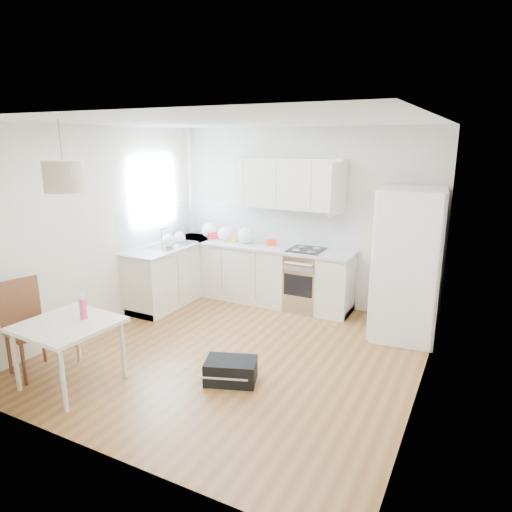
% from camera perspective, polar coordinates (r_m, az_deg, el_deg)
% --- Properties ---
extents(floor, '(4.20, 4.20, 0.00)m').
position_cam_1_polar(floor, '(5.67, -2.58, -11.97)').
color(floor, brown).
rests_on(floor, ground).
extents(ceiling, '(4.20, 4.20, 0.00)m').
position_cam_1_polar(ceiling, '(5.09, -2.93, 16.44)').
color(ceiling, white).
rests_on(ceiling, wall_back).
extents(wall_back, '(4.20, 0.00, 4.20)m').
position_cam_1_polar(wall_back, '(7.08, 5.77, 4.82)').
color(wall_back, silver).
rests_on(wall_back, floor).
extents(wall_left, '(0.00, 4.20, 4.20)m').
position_cam_1_polar(wall_left, '(6.50, -19.04, 3.25)').
color(wall_left, silver).
rests_on(wall_left, floor).
extents(wall_right, '(0.00, 4.20, 4.20)m').
position_cam_1_polar(wall_right, '(4.58, 20.72, -1.32)').
color(wall_right, silver).
rests_on(wall_right, floor).
extents(window_glassblock, '(0.02, 1.00, 1.00)m').
position_cam_1_polar(window_glassblock, '(7.27, -12.69, 7.97)').
color(window_glassblock, '#BFE0F9').
rests_on(window_glassblock, wall_left).
extents(cabinets_back, '(3.00, 0.60, 0.88)m').
position_cam_1_polar(cabinets_back, '(7.26, 0.30, -2.26)').
color(cabinets_back, silver).
rests_on(cabinets_back, floor).
extents(cabinets_left, '(0.60, 1.80, 0.88)m').
position_cam_1_polar(cabinets_left, '(7.39, -10.17, -2.19)').
color(cabinets_left, silver).
rests_on(cabinets_left, floor).
extents(counter_back, '(3.02, 0.64, 0.04)m').
position_cam_1_polar(counter_back, '(7.14, 0.31, 1.28)').
color(counter_back, '#B9BCBE').
rests_on(counter_back, cabinets_back).
extents(counter_left, '(0.64, 1.82, 0.04)m').
position_cam_1_polar(counter_left, '(7.27, -10.33, 1.29)').
color(counter_left, '#B9BCBE').
rests_on(counter_left, cabinets_left).
extents(backsplash_back, '(3.00, 0.01, 0.58)m').
position_cam_1_polar(backsplash_back, '(7.33, 1.35, 4.11)').
color(backsplash_back, white).
rests_on(backsplash_back, wall_back).
extents(backsplash_left, '(0.01, 1.80, 0.58)m').
position_cam_1_polar(backsplash_left, '(7.39, -12.26, 3.86)').
color(backsplash_left, white).
rests_on(backsplash_left, wall_left).
extents(upper_cabinets, '(1.70, 0.32, 0.75)m').
position_cam_1_polar(upper_cabinets, '(6.92, 4.22, 9.02)').
color(upper_cabinets, silver).
rests_on(upper_cabinets, wall_back).
extents(range_oven, '(0.50, 0.61, 0.88)m').
position_cam_1_polar(range_oven, '(6.95, 6.21, -3.10)').
color(range_oven, '#B3B6B8').
rests_on(range_oven, floor).
extents(sink, '(0.50, 0.80, 0.16)m').
position_cam_1_polar(sink, '(7.23, -10.57, 1.32)').
color(sink, '#B3B6B8').
rests_on(sink, counter_left).
extents(refrigerator, '(1.01, 1.05, 1.93)m').
position_cam_1_polar(refrigerator, '(6.19, 18.50, -0.89)').
color(refrigerator, white).
rests_on(refrigerator, floor).
extents(dining_table, '(0.93, 0.93, 0.69)m').
position_cam_1_polar(dining_table, '(5.12, -22.45, -8.48)').
color(dining_table, beige).
rests_on(dining_table, floor).
extents(dining_chair, '(0.53, 0.53, 1.04)m').
position_cam_1_polar(dining_chair, '(5.57, -26.33, -8.18)').
color(dining_chair, '#4F2717').
rests_on(dining_chair, floor).
extents(drink_bottle, '(0.09, 0.09, 0.26)m').
position_cam_1_polar(drink_bottle, '(5.10, -20.81, -5.98)').
color(drink_bottle, '#DC3D77').
rests_on(drink_bottle, dining_table).
extents(gym_bag, '(0.62, 0.51, 0.25)m').
position_cam_1_polar(gym_bag, '(5.01, -3.17, -14.13)').
color(gym_bag, black).
rests_on(gym_bag, floor).
extents(pendant_lamp, '(0.45, 0.45, 0.29)m').
position_cam_1_polar(pendant_lamp, '(4.66, -22.89, 9.15)').
color(pendant_lamp, '#B5AA8B').
rests_on(pendant_lamp, ceiling).
extents(grocery_bag_a, '(0.28, 0.24, 0.25)m').
position_cam_1_polar(grocery_bag_a, '(7.63, -5.83, 3.20)').
color(grocery_bag_a, white).
rests_on(grocery_bag_a, counter_back).
extents(grocery_bag_b, '(0.26, 0.22, 0.24)m').
position_cam_1_polar(grocery_bag_b, '(7.40, -3.83, 2.81)').
color(grocery_bag_b, white).
rests_on(grocery_bag_b, counter_back).
extents(grocery_bag_c, '(0.28, 0.24, 0.25)m').
position_cam_1_polar(grocery_bag_c, '(7.21, -1.22, 2.60)').
color(grocery_bag_c, white).
rests_on(grocery_bag_c, counter_back).
extents(grocery_bag_d, '(0.19, 0.16, 0.17)m').
position_cam_1_polar(grocery_bag_d, '(7.38, -9.52, 2.36)').
color(grocery_bag_d, white).
rests_on(grocery_bag_d, counter_back).
extents(grocery_bag_e, '(0.22, 0.19, 0.20)m').
position_cam_1_polar(grocery_bag_e, '(7.05, -10.89, 1.86)').
color(grocery_bag_e, white).
rests_on(grocery_bag_e, counter_left).
extents(snack_orange, '(0.18, 0.16, 0.10)m').
position_cam_1_polar(snack_orange, '(7.05, 1.94, 1.70)').
color(snack_orange, '#FE4F16').
rests_on(snack_orange, counter_back).
extents(snack_yellow, '(0.15, 0.11, 0.10)m').
position_cam_1_polar(snack_yellow, '(7.36, -2.97, 2.21)').
color(snack_yellow, yellow).
rests_on(snack_yellow, counter_back).
extents(snack_red, '(0.20, 0.19, 0.12)m').
position_cam_1_polar(snack_red, '(7.57, -5.42, 2.58)').
color(snack_red, red).
rests_on(snack_red, counter_back).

